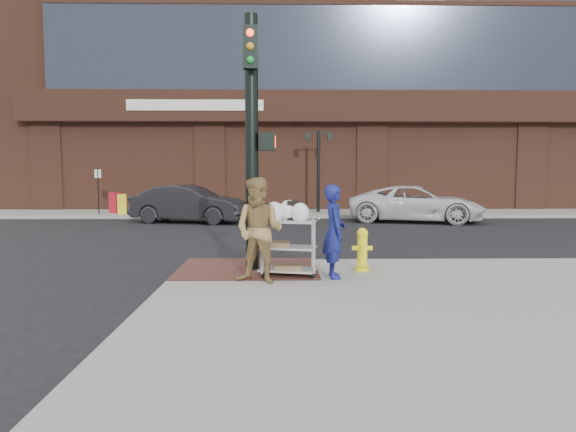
{
  "coord_description": "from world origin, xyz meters",
  "views": [
    {
      "loc": [
        0.03,
        -9.41,
        2.09
      ],
      "look_at": [
        0.21,
        0.54,
        1.25
      ],
      "focal_mm": 32.0,
      "sensor_mm": 36.0,
      "label": 1
    }
  ],
  "objects_px": {
    "traffic_signal_pole": "(253,135)",
    "utility_cart": "(288,242)",
    "lamp_post": "(318,162)",
    "pedestrian_tan": "(259,230)",
    "woman_blue": "(334,231)",
    "fire_hydrant": "(362,249)",
    "minivan_white": "(416,204)",
    "sedan_dark": "(189,204)"
  },
  "relations": [
    {
      "from": "minivan_white",
      "to": "traffic_signal_pole",
      "type": "bearing_deg",
      "value": 166.76
    },
    {
      "from": "lamp_post",
      "to": "minivan_white",
      "type": "bearing_deg",
      "value": -44.03
    },
    {
      "from": "sedan_dark",
      "to": "minivan_white",
      "type": "relative_size",
      "value": 0.86
    },
    {
      "from": "utility_cart",
      "to": "traffic_signal_pole",
      "type": "bearing_deg",
      "value": 135.74
    },
    {
      "from": "minivan_white",
      "to": "utility_cart",
      "type": "height_order",
      "value": "utility_cart"
    },
    {
      "from": "lamp_post",
      "to": "minivan_white",
      "type": "xyz_separation_m",
      "value": [
        3.89,
        -3.76,
        -1.84
      ]
    },
    {
      "from": "lamp_post",
      "to": "pedestrian_tan",
      "type": "relative_size",
      "value": 2.15
    },
    {
      "from": "pedestrian_tan",
      "to": "fire_hydrant",
      "type": "relative_size",
      "value": 2.17
    },
    {
      "from": "minivan_white",
      "to": "pedestrian_tan",
      "type": "bearing_deg",
      "value": 169.74
    },
    {
      "from": "lamp_post",
      "to": "traffic_signal_pole",
      "type": "distance_m",
      "value": 15.43
    },
    {
      "from": "woman_blue",
      "to": "pedestrian_tan",
      "type": "bearing_deg",
      "value": 103.06
    },
    {
      "from": "lamp_post",
      "to": "sedan_dark",
      "type": "distance_m",
      "value": 7.16
    },
    {
      "from": "minivan_white",
      "to": "fire_hydrant",
      "type": "xyz_separation_m",
      "value": [
        -4.21,
        -11.64,
        -0.19
      ]
    },
    {
      "from": "woman_blue",
      "to": "fire_hydrant",
      "type": "relative_size",
      "value": 2.01
    },
    {
      "from": "sedan_dark",
      "to": "minivan_white",
      "type": "height_order",
      "value": "sedan_dark"
    },
    {
      "from": "lamp_post",
      "to": "utility_cart",
      "type": "bearing_deg",
      "value": -96.47
    },
    {
      "from": "minivan_white",
      "to": "fire_hydrant",
      "type": "distance_m",
      "value": 12.37
    },
    {
      "from": "fire_hydrant",
      "to": "utility_cart",
      "type": "bearing_deg",
      "value": -161.63
    },
    {
      "from": "traffic_signal_pole",
      "to": "sedan_dark",
      "type": "height_order",
      "value": "traffic_signal_pole"
    },
    {
      "from": "lamp_post",
      "to": "utility_cart",
      "type": "height_order",
      "value": "lamp_post"
    },
    {
      "from": "woman_blue",
      "to": "pedestrian_tan",
      "type": "xyz_separation_m",
      "value": [
        -1.37,
        -0.41,
        0.07
      ]
    },
    {
      "from": "traffic_signal_pole",
      "to": "pedestrian_tan",
      "type": "bearing_deg",
      "value": -82.4
    },
    {
      "from": "lamp_post",
      "to": "traffic_signal_pole",
      "type": "xyz_separation_m",
      "value": [
        -2.48,
        -15.23,
        0.21
      ]
    },
    {
      "from": "traffic_signal_pole",
      "to": "pedestrian_tan",
      "type": "xyz_separation_m",
      "value": [
        0.16,
        -1.22,
        -1.75
      ]
    },
    {
      "from": "pedestrian_tan",
      "to": "minivan_white",
      "type": "xyz_separation_m",
      "value": [
        6.2,
        12.69,
        -0.3
      ]
    },
    {
      "from": "traffic_signal_pole",
      "to": "utility_cart",
      "type": "height_order",
      "value": "traffic_signal_pole"
    },
    {
      "from": "traffic_signal_pole",
      "to": "utility_cart",
      "type": "xyz_separation_m",
      "value": [
        0.68,
        -0.66,
        -2.04
      ]
    },
    {
      "from": "lamp_post",
      "to": "fire_hydrant",
      "type": "relative_size",
      "value": 4.66
    },
    {
      "from": "lamp_post",
      "to": "fire_hydrant",
      "type": "bearing_deg",
      "value": -91.19
    },
    {
      "from": "fire_hydrant",
      "to": "woman_blue",
      "type": "bearing_deg",
      "value": -134.31
    },
    {
      "from": "woman_blue",
      "to": "utility_cart",
      "type": "relative_size",
      "value": 1.21
    },
    {
      "from": "sedan_dark",
      "to": "traffic_signal_pole",
      "type": "bearing_deg",
      "value": -150.47
    },
    {
      "from": "woman_blue",
      "to": "fire_hydrant",
      "type": "bearing_deg",
      "value": -47.99
    },
    {
      "from": "traffic_signal_pole",
      "to": "minivan_white",
      "type": "bearing_deg",
      "value": 60.97
    },
    {
      "from": "pedestrian_tan",
      "to": "lamp_post",
      "type": "bearing_deg",
      "value": 103.76
    },
    {
      "from": "traffic_signal_pole",
      "to": "woman_blue",
      "type": "xyz_separation_m",
      "value": [
        1.53,
        -0.81,
        -1.82
      ]
    },
    {
      "from": "woman_blue",
      "to": "minivan_white",
      "type": "distance_m",
      "value": 13.2
    },
    {
      "from": "traffic_signal_pole",
      "to": "utility_cart",
      "type": "relative_size",
      "value": 3.51
    },
    {
      "from": "pedestrian_tan",
      "to": "minivan_white",
      "type": "distance_m",
      "value": 14.13
    },
    {
      "from": "woman_blue",
      "to": "sedan_dark",
      "type": "xyz_separation_m",
      "value": [
        -4.78,
        12.14,
        -0.22
      ]
    },
    {
      "from": "traffic_signal_pole",
      "to": "utility_cart",
      "type": "bearing_deg",
      "value": -44.26
    },
    {
      "from": "pedestrian_tan",
      "to": "sedan_dark",
      "type": "relative_size",
      "value": 0.39
    }
  ]
}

